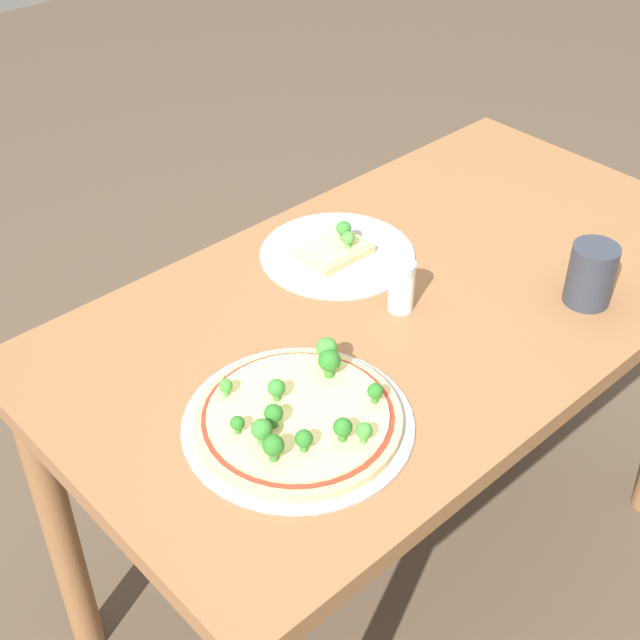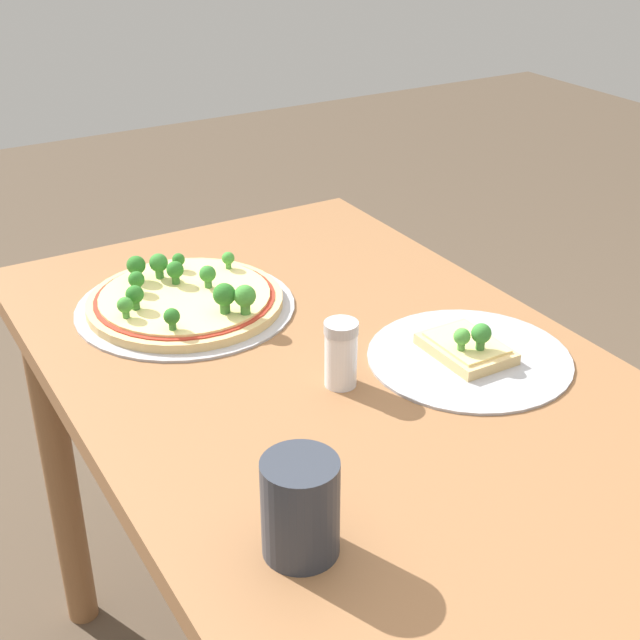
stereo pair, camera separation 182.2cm
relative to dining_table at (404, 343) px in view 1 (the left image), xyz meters
The scene contains 6 objects.
ground_plane 0.66m from the dining_table, ahead, with size 8.00×8.00×0.00m, color brown.
dining_table is the anchor object (origin of this frame).
pizza_tray_whole 0.39m from the dining_table, 17.41° to the left, with size 0.34×0.34×0.07m.
pizza_tray_slice 0.21m from the dining_table, 87.26° to the right, with size 0.29×0.29×0.06m.
drinking_cup 0.35m from the dining_table, 133.70° to the left, with size 0.08×0.08×0.11m, color #2D333D.
condiment_shaker 0.16m from the dining_table, 25.05° to the left, with size 0.05×0.05×0.09m.
Camera 1 is at (0.96, 0.81, 1.70)m, focal length 50.00 mm.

